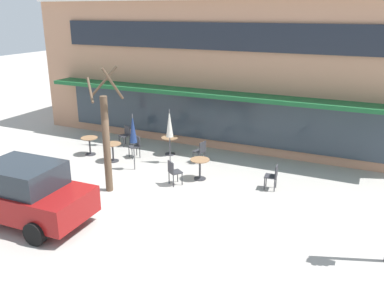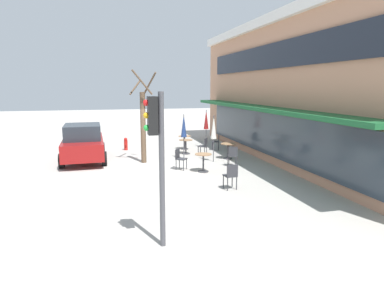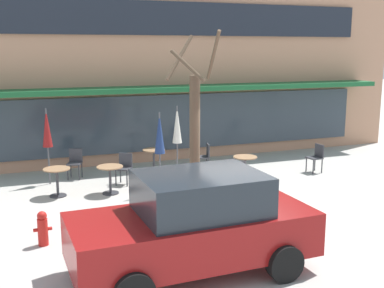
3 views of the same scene
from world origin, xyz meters
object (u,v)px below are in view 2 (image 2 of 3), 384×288
object	(u,v)px
patio_umbrella_corner_open	(206,120)
cafe_chair_2	(233,155)
cafe_table_by_tree	(203,160)
parked_sedan	(83,143)
cafe_chair_1	(231,175)
street_tree	(143,123)
cafe_table_mid_patio	(228,148)
patio_umbrella_green_folded	(214,127)
traffic_light_pole	(157,144)
cafe_chair_0	(217,141)
patio_umbrella_cream_folded	(184,126)
cafe_table_near_wall	(186,144)
cafe_chair_4	(180,157)
cafe_table_streetside	(185,140)
cafe_chair_3	(204,145)
fire_hydrant	(126,144)

from	to	relation	value
patio_umbrella_corner_open	cafe_chair_2	distance (m)	4.87
cafe_table_by_tree	parked_sedan	distance (m)	6.01
cafe_chair_1	street_tree	distance (m)	5.72
cafe_table_mid_patio	patio_umbrella_green_folded	size ratio (longest dim) A/B	0.35
cafe_table_by_tree	traffic_light_pole	size ratio (longest dim) A/B	0.22
cafe_chair_0	cafe_chair_1	world-z (taller)	same
patio_umbrella_green_folded	parked_sedan	distance (m)	6.21
patio_umbrella_corner_open	cafe_chair_2	bearing A→B (deg)	-2.40
cafe_table_mid_patio	patio_umbrella_corner_open	distance (m)	3.36
patio_umbrella_cream_folded	cafe_table_near_wall	bearing A→B (deg)	162.49
cafe_table_near_wall	patio_umbrella_green_folded	size ratio (longest dim) A/B	0.35
traffic_light_pole	parked_sedan	bearing A→B (deg)	-167.86
patio_umbrella_green_folded	cafe_chair_4	bearing A→B (deg)	-59.03
cafe_table_streetside	cafe_chair_3	bearing A→B (deg)	16.44
patio_umbrella_corner_open	fire_hydrant	size ratio (longest dim) A/B	3.12
cafe_table_streetside	traffic_light_pole	world-z (taller)	traffic_light_pole
cafe_table_mid_patio	cafe_chair_4	world-z (taller)	cafe_chair_4
cafe_table_by_tree	patio_umbrella_corner_open	distance (m)	5.77
patio_umbrella_green_folded	cafe_chair_0	xyz separation A→B (m)	(-2.86, 1.13, -1.10)
cafe_table_streetside	traffic_light_pole	bearing A→B (deg)	-16.00
cafe_chair_3	fire_hydrant	bearing A→B (deg)	-123.19
cafe_chair_0	fire_hydrant	size ratio (longest dim) A/B	1.26
cafe_table_streetside	parked_sedan	size ratio (longest dim) A/B	0.18
patio_umbrella_green_folded	cafe_chair_2	bearing A→B (deg)	25.93
cafe_table_near_wall	patio_umbrella_cream_folded	size ratio (longest dim) A/B	0.35
cafe_table_near_wall	cafe_table_streetside	xyz separation A→B (m)	(-1.35, 0.25, 0.00)
cafe_table_streetside	parked_sedan	world-z (taller)	parked_sedan
patio_umbrella_cream_folded	cafe_chair_1	xyz separation A→B (m)	(5.26, 0.43, -1.10)
cafe_chair_2	patio_umbrella_corner_open	bearing A→B (deg)	177.60
cafe_table_near_wall	cafe_table_by_tree	size ratio (longest dim) A/B	1.00
patio_umbrella_corner_open	fire_hydrant	distance (m)	4.74
patio_umbrella_cream_folded	cafe_chair_3	bearing A→B (deg)	119.97
cafe_chair_2	street_tree	world-z (taller)	street_tree
fire_hydrant	patio_umbrella_corner_open	bearing A→B (deg)	84.26
cafe_table_near_wall	parked_sedan	world-z (taller)	parked_sedan
cafe_chair_2	street_tree	distance (m)	4.33
cafe_chair_4	patio_umbrella_green_folded	bearing A→B (deg)	120.97
cafe_table_by_tree	cafe_chair_2	world-z (taller)	cafe_chair_2
cafe_chair_1	street_tree	xyz separation A→B (m)	(-5.01, -2.41, 1.33)
cafe_table_near_wall	traffic_light_pole	size ratio (longest dim) A/B	0.22
cafe_table_near_wall	cafe_chair_1	bearing A→B (deg)	0.27
cafe_table_by_tree	street_tree	size ratio (longest dim) A/B	0.18
cafe_chair_1	parked_sedan	distance (m)	7.94
cafe_table_streetside	cafe_table_by_tree	size ratio (longest dim) A/B	1.00
patio_umbrella_corner_open	fire_hydrant	world-z (taller)	patio_umbrella_corner_open
cafe_table_mid_patio	cafe_chair_3	world-z (taller)	cafe_chair_3
cafe_table_near_wall	cafe_chair_0	size ratio (longest dim) A/B	0.85
patio_umbrella_cream_folded	traffic_light_pole	size ratio (longest dim) A/B	0.65
cafe_chair_3	cafe_chair_1	bearing A→B (deg)	-7.53
cafe_table_near_wall	parked_sedan	size ratio (longest dim) A/B	0.18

